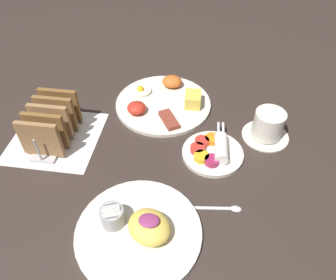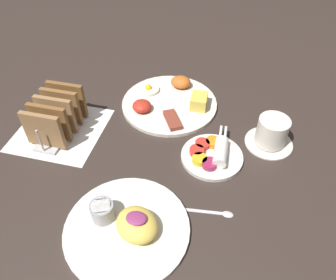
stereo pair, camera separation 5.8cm
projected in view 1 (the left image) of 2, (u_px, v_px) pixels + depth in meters
The scene contains 8 objects.
ground_plane at pixel (134, 157), 0.80m from camera, with size 3.00×3.00×0.00m, color #332823.
napkin_flat at pixel (56, 137), 0.85m from camera, with size 0.22×0.22×0.00m.
plate_breakfast at pixel (164, 101), 0.94m from camera, with size 0.27×0.27×0.05m.
plate_condiments at pixel (213, 151), 0.80m from camera, with size 0.15×0.17×0.04m.
plate_foreground at pixel (139, 229), 0.64m from camera, with size 0.25×0.25×0.06m.
toast_rack at pixel (51, 123), 0.81m from camera, with size 0.10×0.18×0.10m.
coffee_cup at pixel (268, 126), 0.83m from camera, with size 0.12×0.12×0.08m.
teaspoon at pixel (221, 208), 0.69m from camera, with size 0.13×0.03×0.01m.
Camera 1 is at (0.16, -0.52, 0.59)m, focal length 35.00 mm.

